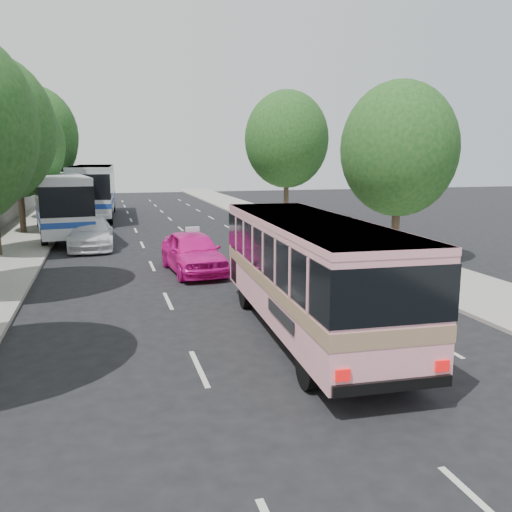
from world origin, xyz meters
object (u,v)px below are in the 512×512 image
object	(u,v)px
pink_bus	(308,264)
tour_coach_front	(60,199)
white_pickup	(91,233)
pink_taxi	(193,252)
tour_coach_rear	(94,187)

from	to	relation	value
pink_bus	tour_coach_front	bearing A→B (deg)	112.38
tour_coach_front	white_pickup	bearing A→B (deg)	-78.22
pink_taxi	white_pickup	xyz separation A→B (m)	(-4.13, 7.41, -0.07)
pink_taxi	tour_coach_rear	size ratio (longest dim) A/B	0.37
pink_taxi	white_pickup	size ratio (longest dim) A/B	0.92
white_pickup	pink_bus	bearing A→B (deg)	-69.42
pink_bus	tour_coach_rear	bearing A→B (deg)	103.39
tour_coach_rear	white_pickup	bearing A→B (deg)	-87.71
white_pickup	tour_coach_front	xyz separation A→B (m)	(-1.80, 5.19, 1.40)
pink_bus	white_pickup	xyz separation A→B (m)	(-5.80, 16.08, -1.15)
pink_taxi	tour_coach_rear	distance (m)	22.51
pink_bus	pink_taxi	distance (m)	8.90
pink_taxi	white_pickup	world-z (taller)	pink_taxi
pink_bus	pink_taxi	world-z (taller)	pink_bus
white_pickup	tour_coach_front	distance (m)	5.66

